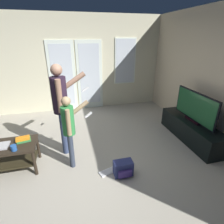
{
  "coord_description": "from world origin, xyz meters",
  "views": [
    {
      "loc": [
        0.01,
        -2.54,
        2.1
      ],
      "look_at": [
        0.7,
        0.18,
        0.89
      ],
      "focal_mm": 28.38,
      "sensor_mm": 36.0,
      "label": 1
    }
  ],
  "objects_px": {
    "cup_near_edge": "(14,148)",
    "book_stack": "(23,139)",
    "loose_keyboard": "(112,170)",
    "coffee_table": "(5,153)",
    "tv_stand": "(191,130)",
    "flat_screen_tv": "(195,107)",
    "person_child": "(69,126)",
    "backpack": "(123,168)",
    "person_adult": "(61,102)"
  },
  "relations": [
    {
      "from": "flat_screen_tv",
      "to": "backpack",
      "type": "bearing_deg",
      "value": -158.35
    },
    {
      "from": "tv_stand",
      "to": "person_child",
      "type": "height_order",
      "value": "person_child"
    },
    {
      "from": "coffee_table",
      "to": "book_stack",
      "type": "distance_m",
      "value": 0.34
    },
    {
      "from": "coffee_table",
      "to": "flat_screen_tv",
      "type": "distance_m",
      "value": 3.61
    },
    {
      "from": "loose_keyboard",
      "to": "cup_near_edge",
      "type": "xyz_separation_m",
      "value": [
        -1.47,
        0.27,
        0.51
      ]
    },
    {
      "from": "coffee_table",
      "to": "loose_keyboard",
      "type": "relative_size",
      "value": 2.17
    },
    {
      "from": "backpack",
      "to": "loose_keyboard",
      "type": "height_order",
      "value": "backpack"
    },
    {
      "from": "flat_screen_tv",
      "to": "cup_near_edge",
      "type": "distance_m",
      "value": 3.4
    },
    {
      "from": "person_adult",
      "to": "backpack",
      "type": "bearing_deg",
      "value": -46.73
    },
    {
      "from": "tv_stand",
      "to": "flat_screen_tv",
      "type": "bearing_deg",
      "value": 114.58
    },
    {
      "from": "flat_screen_tv",
      "to": "book_stack",
      "type": "relative_size",
      "value": 4.71
    },
    {
      "from": "person_child",
      "to": "coffee_table",
      "type": "bearing_deg",
      "value": 174.22
    },
    {
      "from": "person_child",
      "to": "loose_keyboard",
      "type": "bearing_deg",
      "value": -29.05
    },
    {
      "from": "flat_screen_tv",
      "to": "coffee_table",
      "type": "bearing_deg",
      "value": -178.27
    },
    {
      "from": "flat_screen_tv",
      "to": "person_adult",
      "type": "xyz_separation_m",
      "value": [
        -2.63,
        0.25,
        0.26
      ]
    },
    {
      "from": "coffee_table",
      "to": "person_adult",
      "type": "distance_m",
      "value": 1.21
    },
    {
      "from": "flat_screen_tv",
      "to": "person_adult",
      "type": "relative_size",
      "value": 0.71
    },
    {
      "from": "tv_stand",
      "to": "book_stack",
      "type": "bearing_deg",
      "value": -179.64
    },
    {
      "from": "backpack",
      "to": "loose_keyboard",
      "type": "distance_m",
      "value": 0.24
    },
    {
      "from": "loose_keyboard",
      "to": "book_stack",
      "type": "xyz_separation_m",
      "value": [
        -1.39,
        0.54,
        0.5
      ]
    },
    {
      "from": "cup_near_edge",
      "to": "book_stack",
      "type": "xyz_separation_m",
      "value": [
        0.08,
        0.26,
        -0.02
      ]
    },
    {
      "from": "person_child",
      "to": "backpack",
      "type": "height_order",
      "value": "person_child"
    },
    {
      "from": "loose_keyboard",
      "to": "book_stack",
      "type": "height_order",
      "value": "book_stack"
    },
    {
      "from": "flat_screen_tv",
      "to": "loose_keyboard",
      "type": "bearing_deg",
      "value": -163.61
    },
    {
      "from": "book_stack",
      "to": "loose_keyboard",
      "type": "bearing_deg",
      "value": -21.1
    },
    {
      "from": "backpack",
      "to": "flat_screen_tv",
      "type": "bearing_deg",
      "value": 21.65
    },
    {
      "from": "person_adult",
      "to": "book_stack",
      "type": "height_order",
      "value": "person_adult"
    },
    {
      "from": "loose_keyboard",
      "to": "coffee_table",
      "type": "bearing_deg",
      "value": 164.93
    },
    {
      "from": "tv_stand",
      "to": "cup_near_edge",
      "type": "bearing_deg",
      "value": -175.22
    },
    {
      "from": "coffee_table",
      "to": "tv_stand",
      "type": "relative_size",
      "value": 0.61
    },
    {
      "from": "cup_near_edge",
      "to": "person_child",
      "type": "bearing_deg",
      "value": 4.74
    },
    {
      "from": "flat_screen_tv",
      "to": "person_child",
      "type": "distance_m",
      "value": 2.54
    },
    {
      "from": "coffee_table",
      "to": "tv_stand",
      "type": "xyz_separation_m",
      "value": [
        3.59,
        0.1,
        -0.13
      ]
    },
    {
      "from": "flat_screen_tv",
      "to": "backpack",
      "type": "height_order",
      "value": "flat_screen_tv"
    },
    {
      "from": "cup_near_edge",
      "to": "person_adult",
      "type": "bearing_deg",
      "value": 35.45
    },
    {
      "from": "flat_screen_tv",
      "to": "loose_keyboard",
      "type": "xyz_separation_m",
      "value": [
        -1.91,
        -0.56,
        -0.74
      ]
    },
    {
      "from": "cup_near_edge",
      "to": "book_stack",
      "type": "height_order",
      "value": "cup_near_edge"
    },
    {
      "from": "coffee_table",
      "to": "tv_stand",
      "type": "height_order",
      "value": "coffee_table"
    },
    {
      "from": "person_child",
      "to": "cup_near_edge",
      "type": "relative_size",
      "value": 13.78
    },
    {
      "from": "person_adult",
      "to": "person_child",
      "type": "relative_size",
      "value": 1.34
    },
    {
      "from": "tv_stand",
      "to": "flat_screen_tv",
      "type": "distance_m",
      "value": 0.54
    },
    {
      "from": "flat_screen_tv",
      "to": "loose_keyboard",
      "type": "relative_size",
      "value": 2.58
    },
    {
      "from": "coffee_table",
      "to": "book_stack",
      "type": "height_order",
      "value": "book_stack"
    },
    {
      "from": "backpack",
      "to": "coffee_table",
      "type": "bearing_deg",
      "value": 162.34
    },
    {
      "from": "tv_stand",
      "to": "book_stack",
      "type": "relative_size",
      "value": 6.54
    },
    {
      "from": "coffee_table",
      "to": "person_child",
      "type": "height_order",
      "value": "person_child"
    },
    {
      "from": "person_child",
      "to": "cup_near_edge",
      "type": "height_order",
      "value": "person_child"
    },
    {
      "from": "flat_screen_tv",
      "to": "backpack",
      "type": "distance_m",
      "value": 1.98
    },
    {
      "from": "tv_stand",
      "to": "flat_screen_tv",
      "type": "height_order",
      "value": "flat_screen_tv"
    },
    {
      "from": "backpack",
      "to": "cup_near_edge",
      "type": "distance_m",
      "value": 1.73
    }
  ]
}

